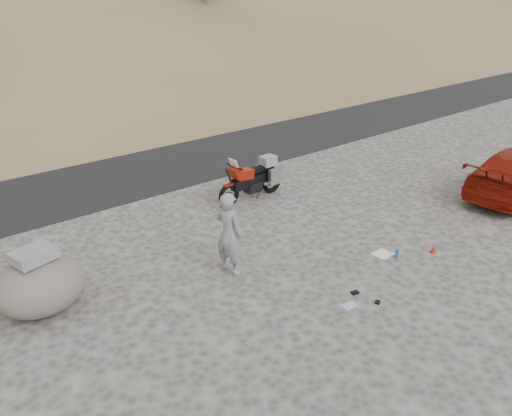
{
  "coord_description": "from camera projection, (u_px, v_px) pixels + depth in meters",
  "views": [
    {
      "loc": [
        -6.72,
        -6.99,
        5.82
      ],
      "look_at": [
        -0.1,
        1.26,
        1.0
      ],
      "focal_mm": 35.0,
      "sensor_mm": 36.0,
      "label": 1
    }
  ],
  "objects": [
    {
      "name": "gear_glove_b",
      "position": [
        378.0,
        302.0,
        9.88
      ],
      "size": [
        0.15,
        0.13,
        0.04
      ],
      "primitive_type": "cube",
      "rotation": [
        0.0,
        0.0,
        0.46
      ],
      "color": "black",
      "rests_on": "ground"
    },
    {
      "name": "boulder",
      "position": [
        40.0,
        285.0,
        9.45
      ],
      "size": [
        1.77,
        1.52,
        1.3
      ],
      "rotation": [
        0.0,
        0.0,
        0.04
      ],
      "color": "#514B46",
      "rests_on": "ground"
    },
    {
      "name": "gear_funnel",
      "position": [
        433.0,
        249.0,
        11.68
      ],
      "size": [
        0.18,
        0.18,
        0.19
      ],
      "primitive_type": "cone",
      "rotation": [
        0.0,
        0.0,
        0.25
      ],
      "color": "red",
      "rests_on": "ground"
    },
    {
      "name": "gear_white_cloth",
      "position": [
        383.0,
        254.0,
        11.65
      ],
      "size": [
        0.44,
        0.4,
        0.01
      ],
      "primitive_type": "cube",
      "rotation": [
        0.0,
        0.0,
        0.04
      ],
      "color": "white",
      "rests_on": "ground"
    },
    {
      "name": "gear_blue_cloth",
      "position": [
        350.0,
        306.0,
        9.8
      ],
      "size": [
        0.32,
        0.26,
        0.01
      ],
      "primitive_type": "cube",
      "rotation": [
        0.0,
        0.0,
        -0.18
      ],
      "color": "#91B8E0",
      "rests_on": "ground"
    },
    {
      "name": "motorcycle",
      "position": [
        254.0,
        179.0,
        14.43
      ],
      "size": [
        2.36,
        0.73,
        1.4
      ],
      "rotation": [
        0.0,
        0.0,
        0.05
      ],
      "color": "black",
      "rests_on": "ground"
    },
    {
      "name": "road",
      "position": [
        121.0,
        162.0,
        17.58
      ],
      "size": [
        120.0,
        7.0,
        0.05
      ],
      "primitive_type": "cube",
      "color": "black",
      "rests_on": "ground"
    },
    {
      "name": "gear_bottle",
      "position": [
        397.0,
        253.0,
        11.47
      ],
      "size": [
        0.09,
        0.09,
        0.22
      ],
      "primitive_type": "cylinder",
      "rotation": [
        0.0,
        0.0,
        -0.2
      ],
      "color": "#195599",
      "rests_on": "ground"
    },
    {
      "name": "man",
      "position": [
        230.0,
        271.0,
        10.97
      ],
      "size": [
        0.59,
        0.76,
        1.87
      ],
      "primitive_type": "imported",
      "rotation": [
        0.0,
        0.0,
        1.8
      ],
      "color": "gray",
      "rests_on": "ground"
    },
    {
      "name": "ground",
      "position": [
        294.0,
        265.0,
        11.2
      ],
      "size": [
        140.0,
        140.0,
        0.0
      ],
      "primitive_type": "plane",
      "color": "#454240",
      "rests_on": "ground"
    },
    {
      "name": "gear_glove_a",
      "position": [
        355.0,
        293.0,
        10.18
      ],
      "size": [
        0.17,
        0.13,
        0.04
      ],
      "primitive_type": "cube",
      "rotation": [
        0.0,
        0.0,
        -0.17
      ],
      "color": "black",
      "rests_on": "ground"
    }
  ]
}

